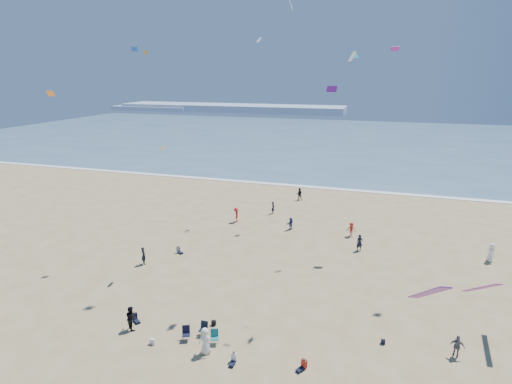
% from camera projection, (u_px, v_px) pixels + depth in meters
% --- Properties ---
extents(ocean, '(220.00, 100.00, 0.06)m').
position_uv_depth(ocean, '(340.00, 140.00, 110.02)').
color(ocean, '#476B84').
rests_on(ocean, ground).
extents(surf_line, '(220.00, 1.20, 0.08)m').
position_uv_depth(surf_line, '(311.00, 187.00, 64.14)').
color(surf_line, white).
rests_on(surf_line, ground).
extents(headland_far, '(110.00, 20.00, 3.20)m').
position_uv_depth(headland_far, '(231.00, 108.00, 195.10)').
color(headland_far, '#7A8EA8').
rests_on(headland_far, ground).
extents(headland_near, '(40.00, 14.00, 2.00)m').
position_uv_depth(headland_near, '(153.00, 108.00, 201.82)').
color(headland_near, '#7A8EA8').
rests_on(headland_near, ground).
extents(standing_flyers, '(38.51, 43.51, 1.86)m').
position_uv_depth(standing_flyers, '(279.00, 264.00, 36.22)').
color(standing_flyers, navy).
rests_on(standing_flyers, ground).
extents(seated_group, '(16.19, 25.81, 0.84)m').
position_uv_depth(seated_group, '(197.00, 338.00, 26.79)').
color(seated_group, white).
rests_on(seated_group, ground).
extents(chair_cluster, '(2.78, 1.50, 1.00)m').
position_uv_depth(chair_cluster, '(201.00, 334.00, 27.13)').
color(chair_cluster, black).
rests_on(chair_cluster, ground).
extents(white_tote, '(0.35, 0.20, 0.40)m').
position_uv_depth(white_tote, '(153.00, 341.00, 26.80)').
color(white_tote, silver).
rests_on(white_tote, ground).
extents(black_backpack, '(0.30, 0.22, 0.38)m').
position_uv_depth(black_backpack, '(214.00, 323.00, 28.82)').
color(black_backpack, black).
rests_on(black_backpack, ground).
extents(navy_bag, '(0.28, 0.18, 0.34)m').
position_uv_depth(navy_bag, '(383.00, 342.00, 26.83)').
color(navy_bag, black).
rests_on(navy_bag, ground).
extents(kites_aloft, '(45.28, 42.83, 26.75)m').
position_uv_depth(kites_aloft, '(368.00, 115.00, 26.46)').
color(kites_aloft, orange).
rests_on(kites_aloft, ground).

